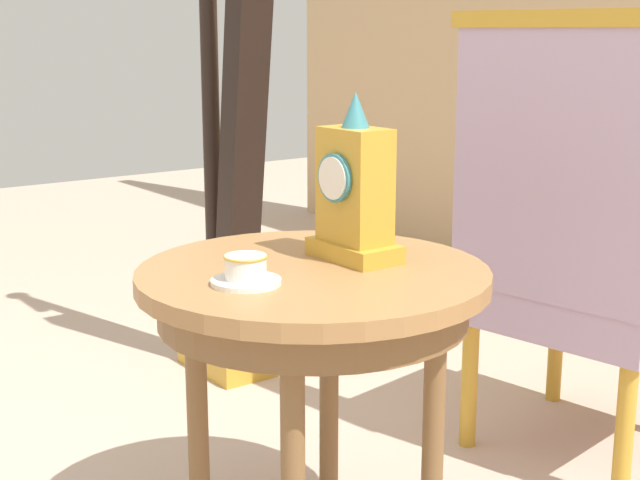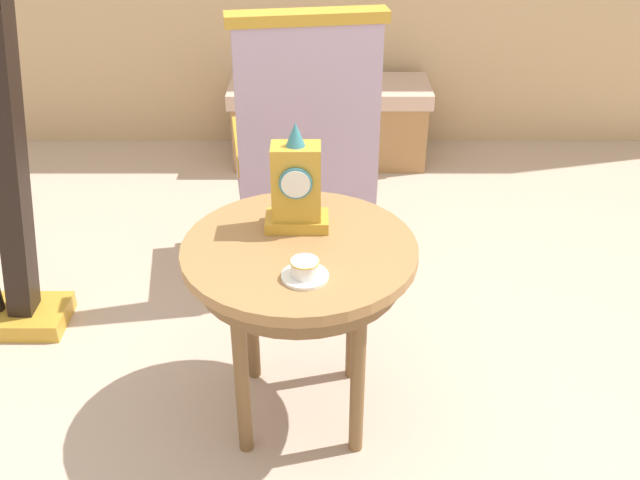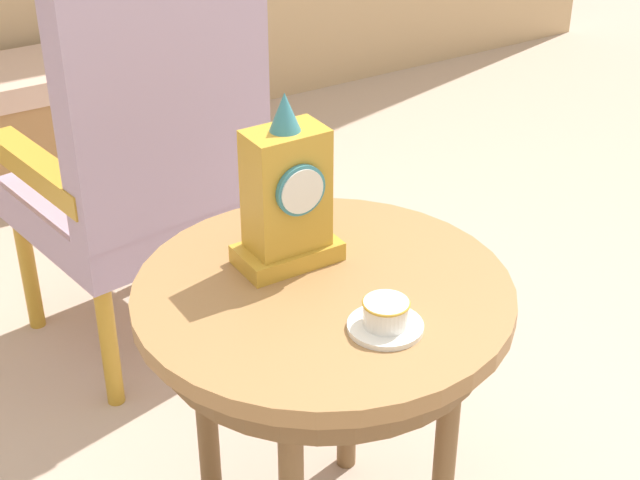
{
  "view_description": "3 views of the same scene",
  "coord_description": "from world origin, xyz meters",
  "views": [
    {
      "loc": [
        1.47,
        -1.06,
        1.09
      ],
      "look_at": [
        0.03,
        0.03,
        0.68
      ],
      "focal_mm": 51.17,
      "sensor_mm": 36.0,
      "label": 1
    },
    {
      "loc": [
        0.15,
        -1.85,
        1.75
      ],
      "look_at": [
        0.15,
        -0.0,
        0.64
      ],
      "focal_mm": 41.21,
      "sensor_mm": 36.0,
      "label": 2
    },
    {
      "loc": [
        -0.69,
        -1.28,
        1.59
      ],
      "look_at": [
        0.13,
        0.04,
        0.69
      ],
      "focal_mm": 54.5,
      "sensor_mm": 36.0,
      "label": 3
    }
  ],
  "objects": [
    {
      "name": "mantel_clock",
      "position": [
        0.08,
        0.07,
        0.78
      ],
      "size": [
        0.19,
        0.11,
        0.34
      ],
      "color": "gold",
      "rests_on": "side_table"
    },
    {
      "name": "ground_plane",
      "position": [
        0.0,
        0.0,
        0.0
      ],
      "size": [
        10.0,
        10.0,
        0.0
      ],
      "primitive_type": "plane",
      "color": "#BCA38E"
    },
    {
      "name": "armchair",
      "position": [
        0.09,
        0.78,
        0.59
      ],
      "size": [
        0.61,
        0.6,
        1.14
      ],
      "color": "#B299B7",
      "rests_on": "ground"
    },
    {
      "name": "window_bench",
      "position": [
        0.2,
        1.95,
        0.22
      ],
      "size": [
        1.08,
        0.4,
        0.44
      ],
      "color": "#CCA893",
      "rests_on": "ground"
    },
    {
      "name": "teacup_left",
      "position": [
        0.11,
        -0.2,
        0.66
      ],
      "size": [
        0.13,
        0.13,
        0.06
      ],
      "color": "white",
      "rests_on": "side_table"
    },
    {
      "name": "side_table",
      "position": [
        0.09,
        -0.04,
        0.56
      ],
      "size": [
        0.69,
        0.69,
        0.64
      ],
      "color": "#9E7042",
      "rests_on": "ground"
    }
  ]
}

